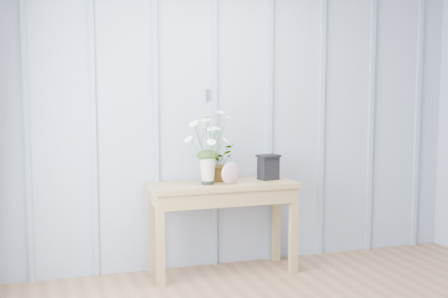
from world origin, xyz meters
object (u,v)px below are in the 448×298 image
object	(u,v)px
carved_box	(268,167)
sideboard	(222,197)
daisy_vase	(208,137)
felt_disc_vessel	(231,173)

from	to	relation	value
carved_box	sideboard	bearing A→B (deg)	-177.23
daisy_vase	carved_box	xyz separation A→B (m)	(0.55, 0.06, -0.27)
sideboard	daisy_vase	world-z (taller)	daisy_vase
sideboard	daisy_vase	distance (m)	0.51
felt_disc_vessel	sideboard	bearing A→B (deg)	100.33
daisy_vase	felt_disc_vessel	xyz separation A→B (m)	(0.18, -0.04, -0.29)
felt_disc_vessel	carved_box	xyz separation A→B (m)	(0.37, 0.11, 0.02)
sideboard	carved_box	xyz separation A→B (m)	(0.41, 0.02, 0.22)
sideboard	carved_box	size ratio (longest dim) A/B	5.72
daisy_vase	carved_box	size ratio (longest dim) A/B	2.88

